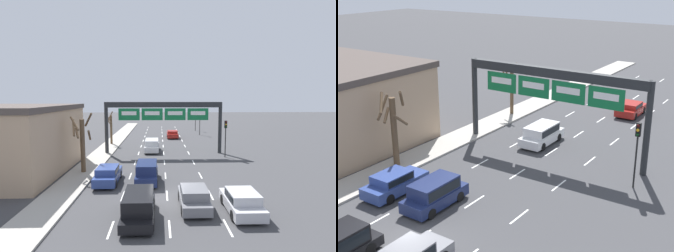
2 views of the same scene
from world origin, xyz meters
The scene contains 16 objects.
ground_plane centered at (0.00, 0.00, 0.00)m, with size 220.00×220.00×0.00m, color #3D3D3F.
sidewalk_left centered at (-8.00, 0.00, 0.07)m, with size 2.80×110.00×0.15m.
lane_dashes centered at (0.00, 13.50, 0.01)m, with size 6.72×67.00×0.01m.
sign_gantry centered at (0.00, 15.83, 5.40)m, with size 15.26×0.70×6.75m.
car_silver centered at (4.70, -2.02, 0.77)m, with size 1.98×4.23×1.44m.
car_grey centered at (1.72, -1.24, 0.76)m, with size 1.89×4.12×1.43m.
car_red centered at (1.82, 28.99, 0.72)m, with size 1.98×4.08×1.34m.
car_blue centered at (-4.99, 4.10, 0.79)m, with size 1.85×4.41×1.48m.
suv_navy centered at (-1.66, 4.23, 0.97)m, with size 1.87×4.31×1.74m.
suv_white centered at (-1.58, 17.22, 0.92)m, with size 1.93×4.52×1.65m.
suv_black centered at (-1.82, -2.81, 0.94)m, with size 1.90×4.50×1.68m.
traffic_light_near_gantry centered at (7.30, 32.32, 2.96)m, with size 0.30×0.35×4.12m.
traffic_light_mid_block centered at (7.37, 39.02, 3.30)m, with size 0.30×0.35×4.62m.
traffic_light_far_end centered at (7.53, 13.44, 3.23)m, with size 0.30×0.35×4.52m.
tree_bare_closest centered at (-7.98, 7.08, 3.17)m, with size 2.21×2.21×5.74m.
tree_bare_second centered at (-8.08, 22.58, 2.69)m, with size 1.28×1.71×5.01m.
Camera 1 is at (-0.56, -17.97, 7.36)m, focal length 28.00 mm.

